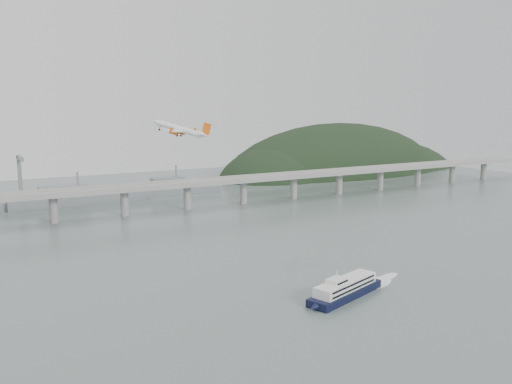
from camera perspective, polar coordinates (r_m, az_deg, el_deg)
ground at (r=250.40m, az=6.31°, el=-9.93°), size 900.00×900.00×0.00m
bridge at (r=419.88m, az=-9.93°, el=0.27°), size 800.00×22.00×23.90m
headland at (r=681.18m, az=9.45°, el=0.54°), size 365.00×155.00×156.00m
ferry at (r=239.19m, az=9.39°, el=-10.02°), size 68.56×28.91×13.34m
airliner at (r=275.17m, az=-7.96°, el=6.54°), size 25.48×26.23×10.62m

